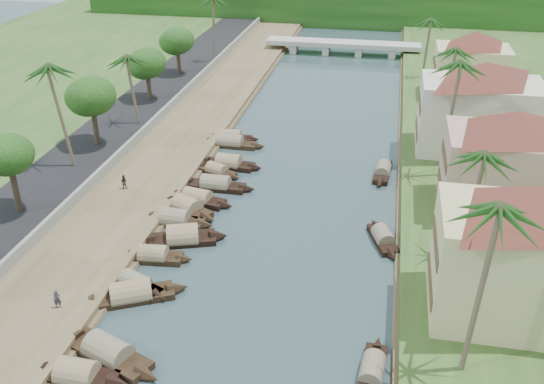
% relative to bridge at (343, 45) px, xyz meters
% --- Properties ---
extents(ground, '(220.00, 220.00, 0.00)m').
position_rel_bridge_xyz_m(ground, '(-0.00, -72.00, -1.72)').
color(ground, '#31454A').
rests_on(ground, ground).
extents(left_bank, '(10.00, 180.00, 0.80)m').
position_rel_bridge_xyz_m(left_bank, '(-16.00, -52.00, -1.32)').
color(left_bank, brown).
rests_on(left_bank, ground).
extents(right_bank, '(16.00, 180.00, 1.20)m').
position_rel_bridge_xyz_m(right_bank, '(19.00, -52.00, -1.12)').
color(right_bank, '#2C4B1E').
rests_on(right_bank, ground).
extents(road, '(8.00, 180.00, 1.40)m').
position_rel_bridge_xyz_m(road, '(-24.50, -52.00, -1.02)').
color(road, black).
rests_on(road, ground).
extents(retaining_wall, '(0.40, 180.00, 1.10)m').
position_rel_bridge_xyz_m(retaining_wall, '(-20.20, -52.00, -0.37)').
color(retaining_wall, gray).
rests_on(retaining_wall, left_bank).
extents(treeline, '(120.00, 14.00, 8.00)m').
position_rel_bridge_xyz_m(treeline, '(-0.00, 28.00, 2.28)').
color(treeline, '#133E11').
rests_on(treeline, ground).
extents(bridge, '(28.00, 4.00, 2.40)m').
position_rel_bridge_xyz_m(bridge, '(0.00, 0.00, 0.00)').
color(bridge, '#ABACA1').
rests_on(bridge, ground).
extents(building_near, '(14.85, 14.85, 10.20)m').
position_rel_bridge_xyz_m(building_near, '(18.99, -74.00, 4.66)').
color(building_near, beige).
rests_on(building_near, right_bank).
extents(building_mid, '(14.11, 14.11, 9.70)m').
position_rel_bridge_xyz_m(building_mid, '(19.99, -58.00, 4.41)').
color(building_mid, '#C8988E').
rests_on(building_mid, right_bank).
extents(building_far, '(15.59, 15.59, 10.20)m').
position_rel_bridge_xyz_m(building_far, '(18.99, -44.00, 4.66)').
color(building_far, beige).
rests_on(building_far, right_bank).
extents(building_distant, '(12.62, 12.62, 9.20)m').
position_rel_bridge_xyz_m(building_distant, '(19.99, -24.00, 4.16)').
color(building_distant, beige).
rests_on(building_distant, right_bank).
extents(sampan_0, '(9.22, 5.14, 2.39)m').
position_rel_bridge_xyz_m(sampan_0, '(-8.25, -82.81, -1.30)').
color(sampan_0, black).
rests_on(sampan_0, ground).
extents(sampan_1, '(7.48, 2.07, 2.22)m').
position_rel_bridge_xyz_m(sampan_1, '(-9.35, -85.12, -1.31)').
color(sampan_1, black).
rests_on(sampan_1, ground).
extents(sampan_2, '(8.93, 5.76, 2.37)m').
position_rel_bridge_xyz_m(sampan_2, '(-9.29, -76.47, -1.30)').
color(sampan_2, black).
rests_on(sampan_2, ground).
extents(sampan_3, '(6.86, 4.17, 1.91)m').
position_rel_bridge_xyz_m(sampan_3, '(-9.51, -75.06, -1.32)').
color(sampan_3, black).
rests_on(sampan_3, ground).
extents(sampan_4, '(7.05, 2.08, 2.01)m').
position_rel_bridge_xyz_m(sampan_4, '(-9.58, -70.99, -1.31)').
color(sampan_4, black).
rests_on(sampan_4, ground).
extents(sampan_5, '(8.44, 4.63, 2.58)m').
position_rel_bridge_xyz_m(sampan_5, '(-8.06, -67.74, -1.30)').
color(sampan_5, black).
rests_on(sampan_5, ground).
extents(sampan_6, '(7.75, 2.21, 2.29)m').
position_rel_bridge_xyz_m(sampan_6, '(-9.79, -64.85, -1.30)').
color(sampan_6, black).
rests_on(sampan_6, ground).
extents(sampan_7, '(8.18, 3.17, 2.14)m').
position_rel_bridge_xyz_m(sampan_7, '(-9.02, -60.34, -1.31)').
color(sampan_7, black).
rests_on(sampan_7, ground).
extents(sampan_8, '(7.56, 5.19, 2.34)m').
position_rel_bridge_xyz_m(sampan_8, '(-9.44, -62.40, -1.30)').
color(sampan_8, black).
rests_on(sampan_8, ground).
extents(sampan_9, '(8.72, 2.00, 2.20)m').
position_rel_bridge_xyz_m(sampan_9, '(-8.06, -57.02, -1.31)').
color(sampan_9, black).
rests_on(sampan_9, ground).
extents(sampan_10, '(6.37, 3.71, 1.82)m').
position_rel_bridge_xyz_m(sampan_10, '(-8.88, -53.66, -1.32)').
color(sampan_10, black).
rests_on(sampan_10, ground).
extents(sampan_11, '(8.11, 2.43, 2.29)m').
position_rel_bridge_xyz_m(sampan_11, '(-8.06, -51.60, -1.30)').
color(sampan_11, black).
rests_on(sampan_11, ground).
extents(sampan_12, '(8.99, 1.93, 2.14)m').
position_rel_bridge_xyz_m(sampan_12, '(-9.44, -45.80, -1.31)').
color(sampan_12, black).
rests_on(sampan_12, ground).
extents(sampan_13, '(7.42, 2.12, 2.03)m').
position_rel_bridge_xyz_m(sampan_13, '(-9.83, -44.08, -1.31)').
color(sampan_13, black).
rests_on(sampan_13, ground).
extents(sampan_14, '(1.99, 7.39, 1.83)m').
position_rel_bridge_xyz_m(sampan_14, '(9.34, -81.10, -1.32)').
color(sampan_14, black).
rests_on(sampan_14, ground).
extents(sampan_15, '(3.63, 7.01, 1.90)m').
position_rel_bridge_xyz_m(sampan_15, '(9.51, -64.30, -1.32)').
color(sampan_15, black).
rests_on(sampan_15, ground).
extents(sampan_16, '(2.02, 7.77, 1.92)m').
position_rel_bridge_xyz_m(sampan_16, '(9.02, -50.25, -1.32)').
color(sampan_16, black).
rests_on(sampan_16, ground).
extents(canoe_1, '(4.35, 2.41, 0.72)m').
position_rel_bridge_xyz_m(canoe_1, '(-10.33, -71.43, -1.62)').
color(canoe_1, black).
rests_on(canoe_1, ground).
extents(canoe_2, '(4.94, 3.26, 0.76)m').
position_rel_bridge_xyz_m(canoe_2, '(-10.91, -52.28, -1.62)').
color(canoe_2, black).
rests_on(canoe_2, ground).
extents(palm_0, '(3.20, 3.20, 13.39)m').
position_rel_bridge_xyz_m(palm_0, '(15.00, -80.55, 11.00)').
color(palm_0, brown).
rests_on(palm_0, ground).
extents(palm_1, '(3.20, 3.20, 10.72)m').
position_rel_bridge_xyz_m(palm_1, '(16.00, -66.98, 8.43)').
color(palm_1, brown).
rests_on(palm_1, ground).
extents(palm_2, '(3.20, 3.20, 13.59)m').
position_rel_bridge_xyz_m(palm_2, '(15.00, -51.64, 11.19)').
color(palm_2, brown).
rests_on(palm_2, ground).
extents(palm_3, '(3.20, 3.20, 10.55)m').
position_rel_bridge_xyz_m(palm_3, '(16.00, -33.94, 8.28)').
color(palm_3, brown).
rests_on(palm_3, ground).
extents(palm_5, '(3.20, 3.20, 12.42)m').
position_rel_bridge_xyz_m(palm_5, '(-24.00, -57.30, 10.29)').
color(palm_5, brown).
rests_on(palm_5, ground).
extents(palm_6, '(3.20, 3.20, 10.00)m').
position_rel_bridge_xyz_m(palm_6, '(-22.00, -43.92, 7.94)').
color(palm_6, brown).
rests_on(palm_6, ground).
extents(palm_7, '(3.20, 3.20, 10.40)m').
position_rel_bridge_xyz_m(palm_7, '(14.00, -15.85, 8.13)').
color(palm_7, brown).
rests_on(palm_7, ground).
extents(palm_8, '(3.20, 3.20, 11.84)m').
position_rel_bridge_xyz_m(palm_8, '(-20.50, -13.87, 9.72)').
color(palm_8, brown).
rests_on(palm_8, ground).
extents(tree_2, '(4.46, 4.46, 7.51)m').
position_rel_bridge_xyz_m(tree_2, '(-24.00, -67.48, 5.25)').
color(tree_2, '#4A3A2A').
rests_on(tree_2, ground).
extents(tree_3, '(5.27, 5.27, 7.92)m').
position_rel_bridge_xyz_m(tree_3, '(-24.00, -51.10, 5.34)').
color(tree_3, '#4A3A2A').
rests_on(tree_3, ground).
extents(tree_4, '(4.96, 4.96, 7.02)m').
position_rel_bridge_xyz_m(tree_4, '(-24.00, -34.51, 4.58)').
color(tree_4, '#4A3A2A').
rests_on(tree_4, ground).
extents(tree_5, '(4.90, 4.90, 7.12)m').
position_rel_bridge_xyz_m(tree_5, '(-24.00, -21.83, 4.70)').
color(tree_5, '#4A3A2A').
rests_on(tree_5, ground).
extents(tree_6, '(4.71, 4.71, 7.62)m').
position_rel_bridge_xyz_m(tree_6, '(24.00, -42.70, 5.06)').
color(tree_6, '#4A3A2A').
rests_on(tree_6, ground).
extents(person_near, '(0.64, 0.59, 1.47)m').
position_rel_bridge_xyz_m(person_near, '(-13.71, -79.36, -0.19)').
color(person_near, '#2B2B34').
rests_on(person_near, left_bank).
extents(person_far, '(0.79, 0.65, 1.49)m').
position_rel_bridge_xyz_m(person_far, '(-16.79, -60.24, -0.18)').
color(person_far, '#312722').
rests_on(person_far, left_bank).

